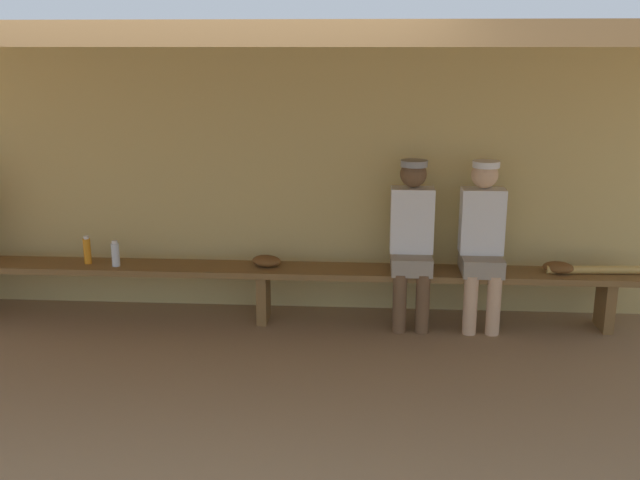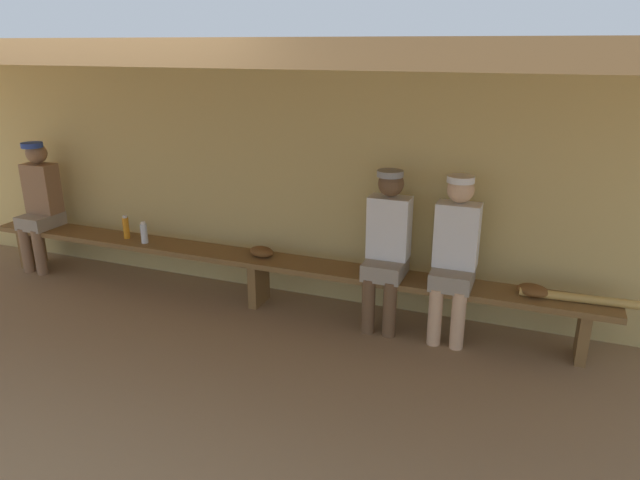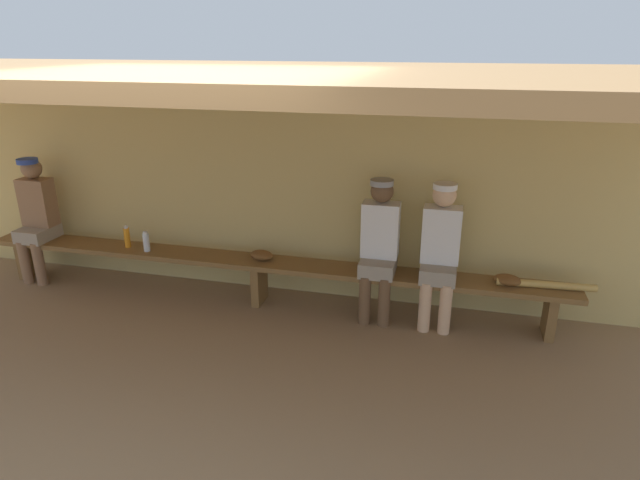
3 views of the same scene
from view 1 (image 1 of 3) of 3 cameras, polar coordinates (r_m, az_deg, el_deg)
name	(u,v)px [view 1 (image 1 of 3)]	position (r m, az deg, el deg)	size (l,w,h in m)	color
ground_plane	(229,411)	(4.70, -7.14, -13.12)	(24.00, 24.00, 0.00)	#8C6D4C
back_wall	(269,180)	(6.22, -4.03, 4.75)	(8.00, 0.20, 2.20)	tan
dugout_roof	(238,36)	(4.83, -6.44, 15.56)	(8.00, 2.80, 0.12)	#9E7547
bench	(263,276)	(5.96, -4.48, -2.79)	(6.00, 0.36, 0.46)	brown
player_with_sunglasses	(482,237)	(5.87, 12.58, 0.26)	(0.34, 0.42, 1.34)	gray
player_rightmost	(412,235)	(5.81, 7.20, 0.36)	(0.34, 0.42, 1.34)	gray
water_bottle_blue	(115,254)	(6.15, -15.73, -1.07)	(0.07, 0.07, 0.21)	silver
water_bottle_clear	(87,250)	(6.29, -17.77, -0.78)	(0.06, 0.06, 0.23)	orange
baseball_glove_dark_brown	(558,267)	(6.06, 18.15, -2.05)	(0.24, 0.17, 0.09)	brown
baseball_glove_tan	(266,261)	(5.95, -4.22, -1.64)	(0.24, 0.17, 0.09)	brown
baseball_bat	(600,270)	(6.15, 21.07, -2.19)	(0.07, 0.07, 0.84)	tan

